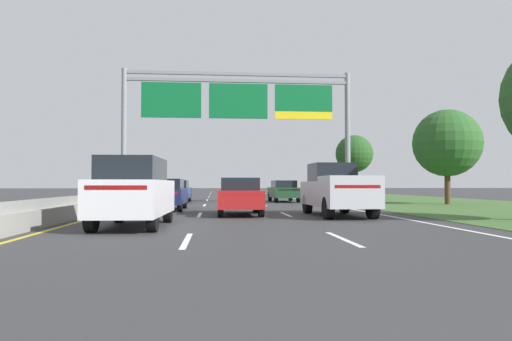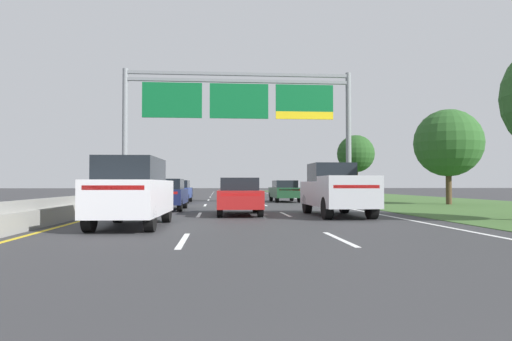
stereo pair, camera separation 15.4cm
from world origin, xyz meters
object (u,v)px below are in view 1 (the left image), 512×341
Objects in this scene: car_white_left_lane_suv at (134,191)px; car_navy_left_lane_sedan at (166,194)px; overhead_sign_gantry at (238,108)px; pickup_truck_silver at (337,190)px; car_blue_left_lane_sedan at (176,191)px; roadside_tree_far at (354,154)px; car_red_centre_lane_sedan at (239,196)px; roadside_tree_mid at (447,143)px; car_darkgreen_right_lane_sedan at (284,191)px.

car_navy_left_lane_sedan is at bearing 1.47° from car_white_left_lane_suv.
pickup_truck_silver is at bearing -73.02° from overhead_sign_gantry.
roadside_tree_far is (15.21, 7.69, 3.20)m from car_blue_left_lane_sedan.
roadside_tree_mid is at bearing -57.13° from car_red_centre_lane_sedan.
roadside_tree_far is at bearing -48.66° from car_darkgreen_right_lane_sedan.
car_red_centre_lane_sedan is 0.73× the size of roadside_tree_mid.
car_white_left_lane_suv is (-7.50, -19.40, 0.28)m from car_darkgreen_right_lane_sedan.
car_red_centre_lane_sedan is 24.14m from roadside_tree_far.
car_blue_left_lane_sedan is 13.83m from car_red_centre_lane_sedan.
roadside_tree_mid is (9.79, 9.64, 2.85)m from pickup_truck_silver.
overhead_sign_gantry reaches higher than car_blue_left_lane_sedan.
roadside_tree_far is (14.96, 26.32, 2.92)m from car_white_left_lane_suv.
car_navy_left_lane_sedan is 18.16m from roadside_tree_mid.
car_white_left_lane_suv is at bearing -141.02° from roadside_tree_mid.
car_blue_left_lane_sedan is 0.93× the size of car_white_left_lane_suv.
roadside_tree_mid reaches higher than car_red_centre_lane_sedan.
car_darkgreen_right_lane_sedan is at bearing -35.47° from car_navy_left_lane_sedan.
car_blue_left_lane_sedan is at bearing 165.10° from roadside_tree_mid.
overhead_sign_gantry is 15.38m from roadside_tree_far.
car_blue_left_lane_sedan is (-7.75, -0.77, 0.00)m from car_darkgreen_right_lane_sedan.
roadside_tree_far reaches higher than car_navy_left_lane_sedan.
car_navy_left_lane_sedan is 5.20m from car_red_centre_lane_sedan.
car_white_left_lane_suv is (-3.97, -15.81, -5.19)m from overhead_sign_gantry.
car_blue_left_lane_sedan is at bearing 146.24° from overhead_sign_gantry.
pickup_truck_silver is 1.22× the size of car_darkgreen_right_lane_sedan.
roadside_tree_mid is at bearing -7.88° from overhead_sign_gantry.
overhead_sign_gantry is at bearing 16.36° from pickup_truck_silver.
car_white_left_lane_suv is (0.25, -18.63, 0.28)m from car_blue_left_lane_sedan.
car_darkgreen_right_lane_sedan is 0.73× the size of roadside_tree_mid.
roadside_tree_mid reaches higher than car_white_left_lane_suv.
roadside_tree_far reaches higher than car_blue_left_lane_sedan.
pickup_truck_silver is 1.14× the size of car_white_left_lane_suv.
car_white_left_lane_suv is 0.83× the size of roadside_tree_far.
roadside_tree_far is (10.99, 10.51, -2.27)m from overhead_sign_gantry.
car_blue_left_lane_sedan is at bearing -153.17° from roadside_tree_far.
car_navy_left_lane_sedan is 1.00× the size of car_red_centre_lane_sedan.
car_darkgreen_right_lane_sedan is (0.02, 15.07, -0.26)m from pickup_truck_silver.
car_red_centre_lane_sedan is at bearing -147.82° from roadside_tree_mid.
car_red_centre_lane_sedan is (3.48, -3.86, 0.00)m from car_navy_left_lane_sedan.
car_red_centre_lane_sedan is (-3.99, -14.09, 0.00)m from car_darkgreen_right_lane_sedan.
car_navy_left_lane_sedan is 0.73× the size of roadside_tree_mid.
car_blue_left_lane_sedan is 0.77× the size of roadside_tree_far.
car_white_left_lane_suv reaches higher than car_navy_left_lane_sedan.
pickup_truck_silver is 1.23× the size of car_blue_left_lane_sedan.
pickup_truck_silver is 15.07m from car_darkgreen_right_lane_sedan.
car_blue_left_lane_sedan is 0.73× the size of roadside_tree_mid.
car_white_left_lane_suv is at bearing -179.51° from car_navy_left_lane_sedan.
roadside_tree_mid is (13.29, -1.84, -2.36)m from overhead_sign_gantry.
overhead_sign_gantry is at bearing -122.94° from car_blue_left_lane_sedan.
roadside_tree_mid reaches higher than car_blue_left_lane_sedan.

